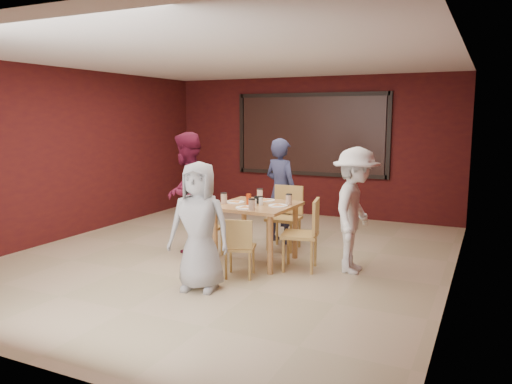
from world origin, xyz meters
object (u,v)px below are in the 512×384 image
at_px(chair_front, 239,244).
at_px(diner_left, 187,192).
at_px(chair_left, 202,223).
at_px(diner_right, 355,210).
at_px(diner_front, 199,226).
at_px(dining_table, 256,212).
at_px(diner_back, 281,191).
at_px(chair_back, 286,213).
at_px(chair_right, 306,230).

xyz_separation_m(chair_front, diner_left, (-1.32, 0.86, 0.46)).
bearing_deg(chair_left, diner_right, 5.27).
distance_m(chair_front, diner_front, 0.68).
xyz_separation_m(diner_front, diner_right, (1.46, 1.43, 0.06)).
bearing_deg(diner_left, dining_table, 64.52).
bearing_deg(diner_back, dining_table, 116.06).
relative_size(diner_front, diner_right, 0.93).
xyz_separation_m(chair_front, diner_front, (-0.23, -0.55, 0.32)).
bearing_deg(chair_back, diner_front, -95.34).
bearing_deg(diner_front, chair_front, 55.50).
relative_size(chair_front, chair_right, 0.81).
bearing_deg(chair_right, diner_front, -125.02).
bearing_deg(diner_front, diner_back, 78.34).
bearing_deg(chair_back, chair_left, -134.98).
height_order(diner_left, diner_right, diner_left).
distance_m(diner_back, diner_right, 1.80).
xyz_separation_m(chair_right, diner_left, (-1.96, 0.17, 0.36)).
distance_m(diner_front, diner_left, 1.79).
height_order(dining_table, diner_front, diner_front).
relative_size(chair_right, diner_right, 0.58).
bearing_deg(chair_back, chair_right, -54.45).
xyz_separation_m(dining_table, chair_front, (0.11, -0.74, -0.28)).
bearing_deg(diner_front, diner_right, 32.58).
height_order(chair_front, diner_left, diner_left).
bearing_deg(diner_left, diner_back, 114.91).
height_order(diner_front, diner_right, diner_right).
bearing_deg(chair_front, chair_back, 90.97).
bearing_deg(diner_right, diner_front, 132.19).
distance_m(chair_right, diner_left, 2.00).
relative_size(chair_back, chair_right, 1.01).
relative_size(chair_front, diner_right, 0.47).
height_order(chair_left, diner_left, diner_left).
relative_size(chair_left, diner_back, 0.51).
distance_m(dining_table, chair_front, 0.80).
relative_size(dining_table, chair_back, 1.11).
distance_m(chair_left, diner_right, 2.23).
bearing_deg(diner_right, chair_front, 123.37).
distance_m(dining_table, diner_back, 1.20).
height_order(chair_left, diner_back, diner_back).
bearing_deg(chair_front, diner_back, 97.06).
xyz_separation_m(chair_left, diner_right, (2.20, 0.20, 0.34)).
relative_size(dining_table, diner_right, 0.65).
height_order(dining_table, diner_left, diner_left).
relative_size(chair_left, diner_left, 0.47).
relative_size(chair_right, diner_front, 0.63).
bearing_deg(diner_front, dining_table, 72.97).
distance_m(diner_front, diner_back, 2.48).
bearing_deg(chair_right, chair_back, 125.55).
bearing_deg(dining_table, chair_back, 84.43).
xyz_separation_m(chair_left, diner_left, (-0.35, 0.18, 0.41)).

